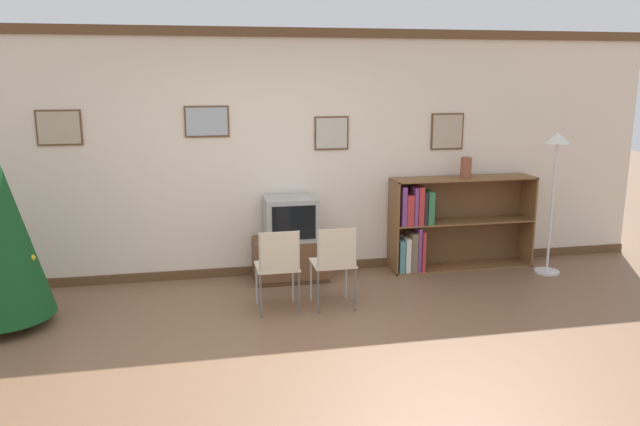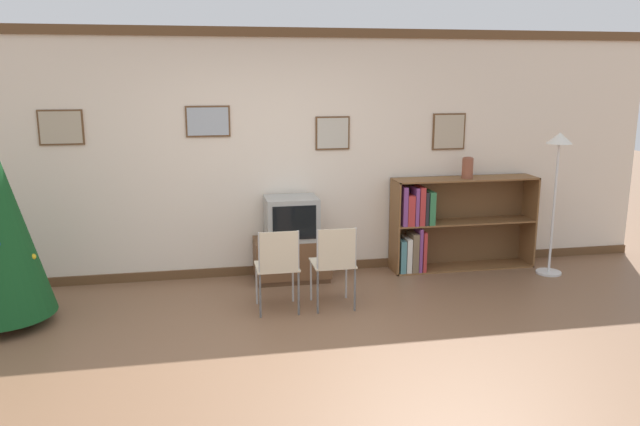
# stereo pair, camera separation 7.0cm
# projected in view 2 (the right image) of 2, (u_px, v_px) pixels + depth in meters

# --- Properties ---
(ground_plane) EXTENTS (24.00, 24.00, 0.00)m
(ground_plane) POSITION_uv_depth(u_px,v_px,m) (299.00, 356.00, 5.01)
(ground_plane) COLOR brown
(wall_back) EXTENTS (9.08, 0.11, 2.70)m
(wall_back) POSITION_uv_depth(u_px,v_px,m) (266.00, 155.00, 6.84)
(wall_back) COLOR silver
(wall_back) RESTS_ON ground_plane
(tv_console) EXTENTS (0.82, 0.46, 0.46)m
(tv_console) POSITION_uv_depth(u_px,v_px,m) (292.00, 259.00, 6.85)
(tv_console) COLOR #4C311E
(tv_console) RESTS_ON ground_plane
(television) EXTENTS (0.56, 0.44, 0.46)m
(television) POSITION_uv_depth(u_px,v_px,m) (291.00, 218.00, 6.74)
(television) COLOR #9E9E99
(television) RESTS_ON tv_console
(folding_chair_left) EXTENTS (0.40, 0.40, 0.82)m
(folding_chair_left) POSITION_uv_depth(u_px,v_px,m) (278.00, 265.00, 5.83)
(folding_chair_left) COLOR beige
(folding_chair_left) RESTS_ON ground_plane
(folding_chair_right) EXTENTS (0.40, 0.40, 0.82)m
(folding_chair_right) POSITION_uv_depth(u_px,v_px,m) (334.00, 262.00, 5.93)
(folding_chair_right) COLOR beige
(folding_chair_right) RESTS_ON ground_plane
(bookshelf) EXTENTS (1.68, 0.36, 1.06)m
(bookshelf) POSITION_uv_depth(u_px,v_px,m) (438.00, 225.00, 7.16)
(bookshelf) COLOR brown
(bookshelf) RESTS_ON ground_plane
(vase) EXTENTS (0.13, 0.13, 0.24)m
(vase) POSITION_uv_depth(u_px,v_px,m) (468.00, 168.00, 7.04)
(vase) COLOR brown
(vase) RESTS_ON bookshelf
(standing_lamp) EXTENTS (0.28, 0.28, 1.60)m
(standing_lamp) POSITION_uv_depth(u_px,v_px,m) (557.00, 166.00, 6.83)
(standing_lamp) COLOR silver
(standing_lamp) RESTS_ON ground_plane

